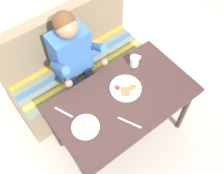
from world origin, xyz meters
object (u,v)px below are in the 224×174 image
Objects in this scene: table at (123,103)px; person at (75,58)px; coffee_mug at (135,61)px; fork at (64,112)px; knife at (130,123)px; couch at (77,69)px; plate_eggs at (85,127)px; plate_breakfast at (126,88)px.

table is 0.99× the size of person.
table is 10.17× the size of coffee_mug.
fork and knife have the same top height.
couch is 6.60× the size of plate_eggs.
plate_eggs is 0.74m from coffee_mug.
fork is at bearing -177.96° from coffee_mug.
plate_breakfast reaches higher than plate_eggs.
couch reaches higher than knife.
couch is at bearing 64.52° from person.
coffee_mug is 0.76m from fork.
coffee_mug is at bearing 19.06° from plate_eggs.
fork is (-0.76, -0.03, -0.05)m from coffee_mug.
plate_breakfast is at bearing 10.14° from plate_eggs.
fork is at bearing 106.46° from knife.
table is at bearing -81.96° from person.
plate_breakfast is at bearing -36.49° from fork.
fork is at bearing 106.45° from plate_eggs.
couch is at bearing 28.88° from fork.
person is at bearing -115.48° from couch.
plate_eggs reaches higher than knife.
person is 10.27× the size of coffee_mug.
person is 0.55m from fork.
person is 0.55m from plate_breakfast.
person is 0.79m from knife.
plate_breakfast is at bearing -84.14° from couch.
table is 0.83m from couch.
table is at bearing -90.00° from couch.
table is 0.40m from coffee_mug.
coffee_mug is (0.39, -0.37, 0.04)m from person.
plate_eggs is (-0.39, -0.79, 0.41)m from couch.
plate_eggs is at bearing -116.82° from person.
plate_breakfast is 0.47m from plate_eggs.
person is at bearing 98.04° from table.
couch is at bearing 58.22° from knife.
couch is 0.84m from fork.
plate_eggs is at bearing 122.92° from knife.
plate_breakfast is 0.28m from coffee_mug.
person is 4.51× the size of plate_breakfast.
table is at bearing 37.63° from knife.
couch is at bearing 63.47° from plate_eggs.
table is 0.50m from fork.
knife is at bearing -96.00° from couch.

